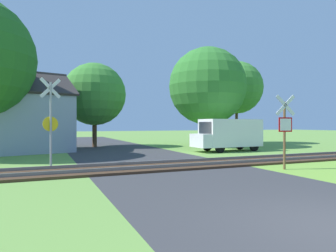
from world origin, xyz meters
TOP-DOWN VIEW (x-y plane):
  - road_asphalt at (0.00, 2.00)m, footprint 7.02×80.00m
  - rail_track at (0.00, 8.44)m, footprint 60.00×2.60m
  - stop_sign_near at (4.26, 5.87)m, footprint 0.86×0.22m
  - crossing_sign_far at (-4.69, 10.05)m, footprint 0.86×0.21m
  - house at (-6.48, 19.07)m, footprint 7.57×7.07m
  - tree_far at (12.77, 21.01)m, footprint 5.17×5.17m
  - tree_center at (-0.97, 21.77)m, footprint 5.20×5.20m
  - tree_right at (7.86, 18.30)m, footprint 6.52×6.52m
  - mail_truck at (7.03, 13.99)m, footprint 4.96×2.04m

SIDE VIEW (x-z plane):
  - road_asphalt at x=0.00m, z-range 0.00..0.01m
  - rail_track at x=0.00m, z-range -0.05..0.17m
  - mail_truck at x=7.03m, z-range 0.12..2.36m
  - stop_sign_near at x=4.26m, z-range 0.21..3.31m
  - house at x=-6.48m, z-range -0.70..4.90m
  - crossing_sign_far at x=-4.69m, z-range 0.21..4.07m
  - tree_center at x=-0.97m, z-range 0.89..7.90m
  - tree_right at x=7.86m, z-range 0.92..9.29m
  - tree_far at x=12.77m, z-range 1.47..9.58m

